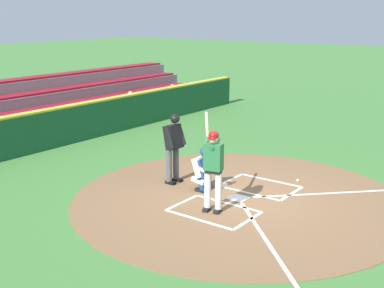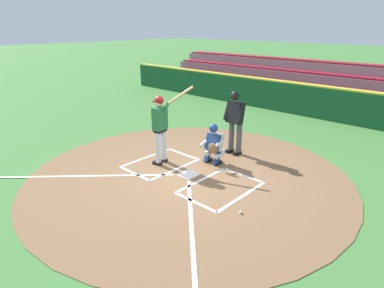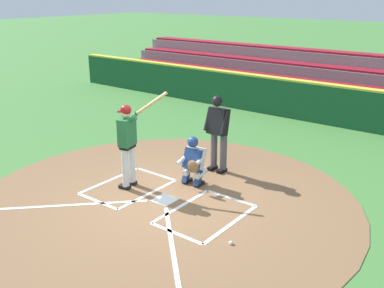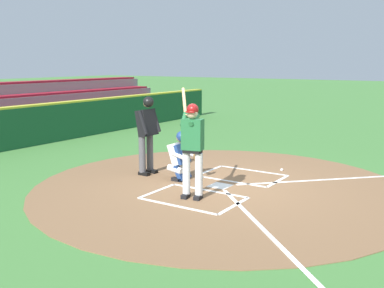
% 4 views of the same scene
% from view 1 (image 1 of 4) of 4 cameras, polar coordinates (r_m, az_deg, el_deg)
% --- Properties ---
extents(ground_plane, '(120.00, 120.00, 0.00)m').
position_cam_1_polar(ground_plane, '(12.38, 5.21, -6.10)').
color(ground_plane, '#427A38').
extents(dirt_circle, '(8.00, 8.00, 0.01)m').
position_cam_1_polar(dirt_circle, '(12.37, 5.21, -6.08)').
color(dirt_circle, brown).
rests_on(dirt_circle, ground).
extents(home_plate_and_chalk, '(7.93, 4.91, 0.01)m').
position_cam_1_polar(home_plate_and_chalk, '(11.97, 8.82, -6.88)').
color(home_plate_and_chalk, white).
rests_on(home_plate_and_chalk, dirt_circle).
extents(batter, '(0.84, 0.88, 2.13)m').
position_cam_1_polar(batter, '(11.21, 2.37, -2.32)').
color(batter, silver).
rests_on(batter, ground).
extents(catcher, '(0.61, 0.60, 1.13)m').
position_cam_1_polar(catcher, '(12.70, 1.38, -2.69)').
color(catcher, black).
rests_on(catcher, ground).
extents(plate_umpire, '(0.59, 0.42, 1.86)m').
position_cam_1_polar(plate_umpire, '(13.11, -2.08, 0.07)').
color(plate_umpire, '#4C4C51').
rests_on(plate_umpire, ground).
extents(baseball, '(0.07, 0.07, 0.07)m').
position_cam_1_polar(baseball, '(13.79, 11.77, -4.01)').
color(baseball, white).
rests_on(baseball, ground).
extents(backstop_wall, '(22.00, 0.36, 1.31)m').
position_cam_1_polar(backstop_wall, '(17.15, -16.57, 1.48)').
color(backstop_wall, '#19512D').
rests_on(backstop_wall, ground).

